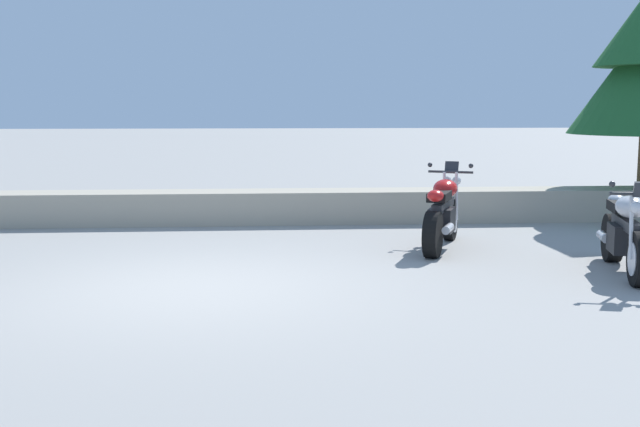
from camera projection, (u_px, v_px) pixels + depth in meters
name	position (u px, v px, depth m)	size (l,w,h in m)	color
ground_plane	(192.00, 288.00, 8.65)	(120.00, 120.00, 0.00)	gray
stone_wall	(217.00, 207.00, 13.35)	(36.00, 0.80, 0.55)	#A89E89
motorcycle_red_centre	(443.00, 214.00, 11.00)	(1.04, 1.96, 1.18)	black
motorcycle_silver_far_right	(626.00, 234.00, 9.33)	(0.80, 2.04, 1.18)	black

